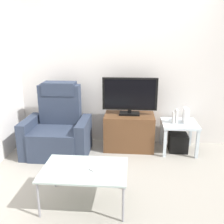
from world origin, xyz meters
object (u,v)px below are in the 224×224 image
at_px(book_leftmost, 174,117).
at_px(game_console, 186,116).
at_px(book_middle, 176,116).
at_px(coffee_table, 85,171).
at_px(cell_phone, 96,168).
at_px(recliner_armchair, 58,130).
at_px(television, 130,95).
at_px(tv_stand, 129,131).
at_px(subwoofer_box, 178,142).
at_px(side_table, 179,127).

distance_m(book_leftmost, game_console, 0.19).
height_order(book_leftmost, book_middle, book_middle).
distance_m(book_leftmost, coffee_table, 1.81).
height_order(book_middle, cell_phone, book_middle).
height_order(recliner_armchair, cell_phone, recliner_armchair).
distance_m(coffee_table, cell_phone, 0.12).
bearing_deg(cell_phone, television, 113.06).
relative_size(television, game_console, 3.82).
bearing_deg(game_console, book_leftmost, -171.03).
height_order(tv_stand, television, television).
xyz_separation_m(television, cell_phone, (-0.33, -1.47, -0.46)).
relative_size(book_leftmost, game_console, 0.78).
distance_m(subwoofer_box, game_console, 0.46).
height_order(side_table, book_leftmost, book_leftmost).
bearing_deg(tv_stand, subwoofer_box, -4.09).
distance_m(subwoofer_box, book_leftmost, 0.43).
bearing_deg(subwoofer_box, recliner_armchair, -174.27).
bearing_deg(tv_stand, side_table, -4.09).
height_order(recliner_armchair, game_console, recliner_armchair).
bearing_deg(coffee_table, book_middle, 50.02).
distance_m(book_leftmost, book_middle, 0.05).
relative_size(subwoofer_box, cell_phone, 1.89).
xyz_separation_m(tv_stand, recliner_armchair, (-1.10, -0.24, 0.09)).
distance_m(side_table, game_console, 0.21).
xyz_separation_m(game_console, cell_phone, (-1.20, -1.41, -0.17)).
relative_size(side_table, book_leftmost, 3.08).
bearing_deg(tv_stand, recliner_armchair, -167.45).
bearing_deg(book_leftmost, coffee_table, -128.93).
height_order(television, coffee_table, television).
height_order(book_leftmost, coffee_table, book_leftmost).
xyz_separation_m(book_middle, cell_phone, (-1.05, -1.38, -0.16)).
distance_m(recliner_armchair, coffee_table, 1.39).
bearing_deg(television, coffee_table, -106.67).
bearing_deg(cell_phone, tv_stand, 112.90).
height_order(book_middle, coffee_table, book_middle).
xyz_separation_m(tv_stand, cell_phone, (-0.33, -1.46, 0.13)).
height_order(recliner_armchair, book_leftmost, recliner_armchair).
bearing_deg(coffee_table, cell_phone, 9.28).
xyz_separation_m(recliner_armchair, book_middle, (1.83, 0.17, 0.21)).
bearing_deg(side_table, book_leftmost, -168.69).
xyz_separation_m(television, side_table, (0.78, -0.07, -0.48)).
relative_size(recliner_armchair, cell_phone, 7.20).
bearing_deg(subwoofer_box, game_console, 6.34).
xyz_separation_m(recliner_armchair, coffee_table, (0.65, -1.23, 0.01)).
distance_m(book_leftmost, cell_phone, 1.72).
bearing_deg(recliner_armchair, subwoofer_box, 13.28).
height_order(subwoofer_box, book_middle, book_middle).
bearing_deg(recliner_armchair, book_leftmost, 12.96).
xyz_separation_m(side_table, book_leftmost, (-0.10, -0.02, 0.16)).
relative_size(television, coffee_table, 0.95).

